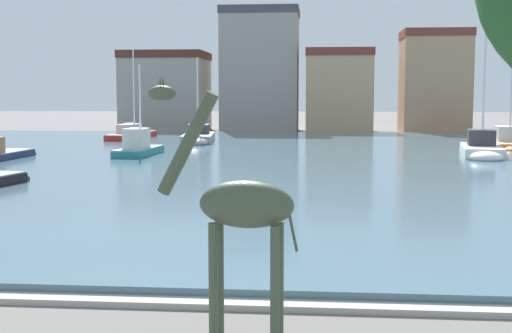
{
  "coord_description": "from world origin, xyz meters",
  "views": [
    {
      "loc": [
        1.94,
        -4.09,
        3.97
      ],
      "look_at": [
        0.41,
        12.65,
        2.2
      ],
      "focal_mm": 48.68,
      "sensor_mm": 36.0,
      "label": 1
    }
  ],
  "objects_px": {
    "giraffe_statue": "(238,209)",
    "sailboat_grey": "(198,138)",
    "sailboat_white": "(482,150)",
    "sailboat_red": "(135,135)",
    "sailboat_teal": "(140,149)",
    "sailboat_orange": "(509,143)"
  },
  "relations": [
    {
      "from": "sailboat_white",
      "to": "sailboat_teal",
      "type": "height_order",
      "value": "sailboat_white"
    },
    {
      "from": "sailboat_white",
      "to": "sailboat_teal",
      "type": "distance_m",
      "value": 20.51
    },
    {
      "from": "sailboat_grey",
      "to": "sailboat_orange",
      "type": "distance_m",
      "value": 22.63
    },
    {
      "from": "giraffe_statue",
      "to": "sailboat_teal",
      "type": "relative_size",
      "value": 0.72
    },
    {
      "from": "giraffe_statue",
      "to": "sailboat_orange",
      "type": "height_order",
      "value": "sailboat_orange"
    },
    {
      "from": "sailboat_grey",
      "to": "sailboat_white",
      "type": "bearing_deg",
      "value": -28.47
    },
    {
      "from": "giraffe_statue",
      "to": "sailboat_grey",
      "type": "xyz_separation_m",
      "value": [
        -8.04,
        41.81,
        -1.62
      ]
    },
    {
      "from": "giraffe_statue",
      "to": "sailboat_grey",
      "type": "relative_size",
      "value": 0.54
    },
    {
      "from": "sailboat_teal",
      "to": "sailboat_orange",
      "type": "height_order",
      "value": "sailboat_orange"
    },
    {
      "from": "sailboat_teal",
      "to": "sailboat_orange",
      "type": "xyz_separation_m",
      "value": [
        23.96,
        8.3,
        -0.06
      ]
    },
    {
      "from": "sailboat_grey",
      "to": "sailboat_red",
      "type": "distance_m",
      "value": 7.41
    },
    {
      "from": "sailboat_white",
      "to": "sailboat_grey",
      "type": "bearing_deg",
      "value": 151.53
    },
    {
      "from": "giraffe_statue",
      "to": "sailboat_orange",
      "type": "bearing_deg",
      "value": 69.63
    },
    {
      "from": "giraffe_statue",
      "to": "sailboat_orange",
      "type": "relative_size",
      "value": 0.52
    },
    {
      "from": "sailboat_orange",
      "to": "sailboat_red",
      "type": "distance_m",
      "value": 29.43
    },
    {
      "from": "sailboat_white",
      "to": "sailboat_red",
      "type": "bearing_deg",
      "value": 149.96
    },
    {
      "from": "giraffe_statue",
      "to": "sailboat_teal",
      "type": "bearing_deg",
      "value": 107.43
    },
    {
      "from": "sailboat_white",
      "to": "sailboat_red",
      "type": "relative_size",
      "value": 1.04
    },
    {
      "from": "sailboat_white",
      "to": "sailboat_red",
      "type": "height_order",
      "value": "sailboat_white"
    },
    {
      "from": "sailboat_teal",
      "to": "sailboat_red",
      "type": "relative_size",
      "value": 0.67
    },
    {
      "from": "giraffe_statue",
      "to": "sailboat_red",
      "type": "height_order",
      "value": "sailboat_red"
    },
    {
      "from": "giraffe_statue",
      "to": "sailboat_red",
      "type": "distance_m",
      "value": 48.17
    }
  ]
}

